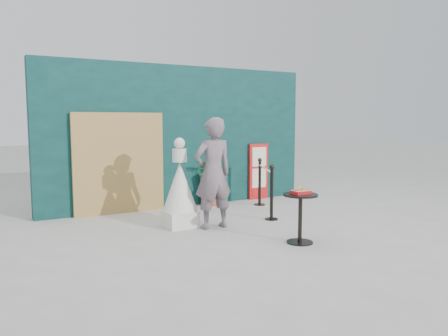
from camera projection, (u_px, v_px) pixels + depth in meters
ground at (261, 239)px, 6.84m from camera, size 60.00×60.00×0.00m
back_wall at (180, 136)px, 9.41m from camera, size 6.00×0.30×3.00m
bamboo_fence at (119, 163)px, 8.61m from camera, size 1.80×0.08×2.00m
woman at (213, 173)px, 7.42m from camera, size 0.70×0.46×1.90m
menu_board at (258, 172)px, 10.25m from camera, size 0.50×0.07×1.30m
statue at (180, 191)px, 7.54m from camera, size 0.61×0.61×1.55m
cafe_table at (300, 210)px, 6.55m from camera, size 0.52×0.52×0.75m
food_basket at (301, 191)px, 6.52m from camera, size 0.26×0.19×0.11m
planter at (210, 176)px, 9.49m from camera, size 0.65×0.57×1.11m
stanchion_barrier at (265, 188)px, 8.81m from camera, size 0.84×1.54×1.03m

